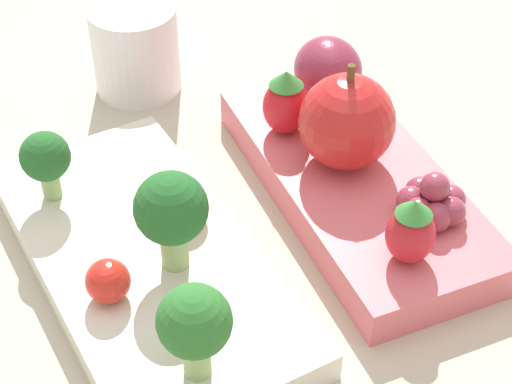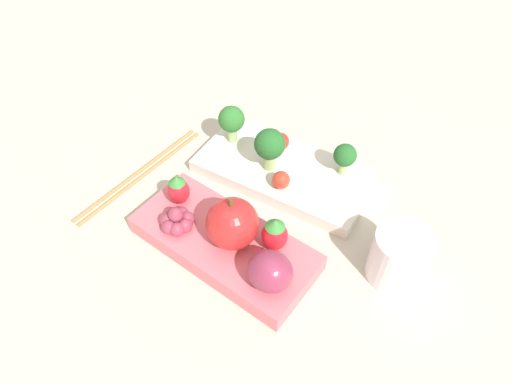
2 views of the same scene
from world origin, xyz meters
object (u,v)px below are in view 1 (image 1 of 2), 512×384
at_px(bento_box_fruit, 352,180).
at_px(strawberry_1, 411,231).
at_px(cherry_tomato_0, 108,281).
at_px(cherry_tomato_1, 188,203).
at_px(broccoli_floret_0, 194,324).
at_px(grape_cluster, 432,201).
at_px(broccoli_floret_1, 171,211).
at_px(apple, 347,122).
at_px(bento_box_savoury, 149,268).
at_px(strawberry_0, 286,103).
at_px(plum, 328,70).
at_px(drinking_cup, 135,49).
at_px(broccoli_floret_2, 46,159).

height_order(bento_box_fruit, strawberry_1, strawberry_1).
distance_m(cherry_tomato_0, cherry_tomato_1, 0.07).
bearing_deg(strawberry_1, cherry_tomato_0, 70.55).
height_order(broccoli_floret_0, strawberry_1, broccoli_floret_0).
bearing_deg(cherry_tomato_0, strawberry_1, -109.45).
xyz_separation_m(broccoli_floret_0, grape_cluster, (0.03, -0.16, -0.02)).
bearing_deg(broccoli_floret_1, apple, -77.68).
relative_size(bento_box_fruit, broccoli_floret_1, 3.70).
height_order(bento_box_savoury, cherry_tomato_0, cherry_tomato_0).
bearing_deg(bento_box_savoury, strawberry_0, -63.92).
xyz_separation_m(cherry_tomato_1, plum, (0.06, -0.13, 0.01)).
bearing_deg(strawberry_1, broccoli_floret_1, 61.71).
bearing_deg(cherry_tomato_1, bento_box_fruit, -95.30).
relative_size(bento_box_fruit, cherry_tomato_0, 9.34).
xyz_separation_m(broccoli_floret_0, strawberry_0, (0.14, -0.12, -0.01)).
distance_m(broccoli_floret_1, cherry_tomato_1, 0.04).
bearing_deg(bento_box_fruit, strawberry_1, 167.62).
distance_m(cherry_tomato_1, strawberry_0, 0.09).
relative_size(bento_box_savoury, broccoli_floret_1, 3.82).
xyz_separation_m(strawberry_0, drinking_cup, (0.12, 0.05, -0.01)).
distance_m(bento_box_fruit, apple, 0.04).
height_order(bento_box_fruit, cherry_tomato_1, cherry_tomato_1).
bearing_deg(apple, drinking_cup, 22.56).
bearing_deg(grape_cluster, bento_box_fruit, 14.09).
xyz_separation_m(strawberry_0, grape_cluster, (-0.11, -0.03, -0.01)).
xyz_separation_m(bento_box_savoury, apple, (0.02, -0.13, 0.04)).
bearing_deg(strawberry_0, cherry_tomato_1, 115.24).
height_order(strawberry_1, grape_cluster, strawberry_1).
xyz_separation_m(broccoli_floret_1, cherry_tomato_0, (-0.01, 0.04, -0.03)).
bearing_deg(broccoli_floret_2, strawberry_0, -95.42).
distance_m(broccoli_floret_2, cherry_tomato_1, 0.08).
bearing_deg(drinking_cup, strawberry_0, -157.03).
relative_size(cherry_tomato_0, apple, 0.35).
bearing_deg(broccoli_floret_2, drinking_cup, -41.86).
distance_m(cherry_tomato_0, grape_cluster, 0.18).
bearing_deg(strawberry_0, broccoli_floret_2, 84.58).
height_order(broccoli_floret_0, strawberry_0, broccoli_floret_0).
distance_m(bento_box_savoury, cherry_tomato_0, 0.04).
bearing_deg(cherry_tomato_1, broccoli_floret_0, 157.55).
distance_m(bento_box_savoury, broccoli_floret_2, 0.09).
bearing_deg(broccoli_floret_1, cherry_tomato_1, -35.99).
height_order(broccoli_floret_1, plum, broccoli_floret_1).
xyz_separation_m(bento_box_savoury, strawberry_1, (-0.07, -0.12, 0.03)).
bearing_deg(cherry_tomato_0, broccoli_floret_0, -162.66).
bearing_deg(broccoli_floret_2, grape_cluster, -123.66).
xyz_separation_m(broccoli_floret_2, strawberry_0, (-0.01, -0.15, -0.00)).
relative_size(apple, strawberry_1, 1.67).
xyz_separation_m(broccoli_floret_1, drinking_cup, (0.19, -0.05, -0.02)).
distance_m(bento_box_savoury, cherry_tomato_1, 0.04).
height_order(broccoli_floret_1, grape_cluster, broccoli_floret_1).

